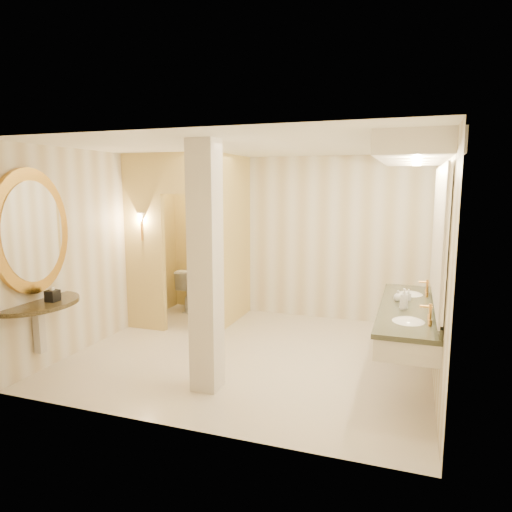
{
  "coord_description": "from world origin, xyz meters",
  "views": [
    {
      "loc": [
        1.95,
        -5.48,
        2.23
      ],
      "look_at": [
        -0.02,
        0.2,
        1.29
      ],
      "focal_mm": 32.0,
      "sensor_mm": 36.0,
      "label": 1
    }
  ],
  "objects": [
    {
      "name": "toilet",
      "position": [
        -1.76,
        1.75,
        0.38
      ],
      "size": [
        0.52,
        0.8,
        0.77
      ],
      "primitive_type": "imported",
      "rotation": [
        0.0,
        0.0,
        3.27
      ],
      "color": "white",
      "rests_on": "floor"
    },
    {
      "name": "pillar",
      "position": [
        -0.13,
        -1.13,
        1.35
      ],
      "size": [
        0.29,
        0.29,
        2.7
      ],
      "primitive_type": "cube",
      "color": "beige",
      "rests_on": "floor"
    },
    {
      "name": "wall_front",
      "position": [
        0.0,
        -2.0,
        1.35
      ],
      "size": [
        4.5,
        0.02,
        2.7
      ],
      "primitive_type": "cube",
      "color": "silver",
      "rests_on": "floor"
    },
    {
      "name": "wall_right",
      "position": [
        2.25,
        0.0,
        1.35
      ],
      "size": [
        0.02,
        4.0,
        2.7
      ],
      "primitive_type": "cube",
      "color": "silver",
      "rests_on": "floor"
    },
    {
      "name": "ceiling",
      "position": [
        0.0,
        0.0,
        2.7
      ],
      "size": [
        4.5,
        4.5,
        0.0
      ],
      "primitive_type": "plane",
      "rotation": [
        3.14,
        0.0,
        0.0
      ],
      "color": "white",
      "rests_on": "wall_back"
    },
    {
      "name": "wall_left",
      "position": [
        -2.25,
        0.0,
        1.35
      ],
      "size": [
        0.02,
        4.0,
        2.7
      ],
      "primitive_type": "cube",
      "color": "silver",
      "rests_on": "floor"
    },
    {
      "name": "soap_bottle_b",
      "position": [
        1.82,
        -0.0,
        0.94
      ],
      "size": [
        0.14,
        0.14,
        0.13
      ],
      "primitive_type": "imported",
      "rotation": [
        0.0,
        0.0,
        -0.39
      ],
      "color": "silver",
      "rests_on": "vanity"
    },
    {
      "name": "soap_bottle_c",
      "position": [
        1.89,
        -0.36,
        0.99
      ],
      "size": [
        0.11,
        0.11,
        0.24
      ],
      "primitive_type": "imported",
      "rotation": [
        0.0,
        0.0,
        0.3
      ],
      "color": "#C6B28C",
      "rests_on": "vanity"
    },
    {
      "name": "soap_bottle_a",
      "position": [
        1.94,
        0.08,
        0.94
      ],
      "size": [
        0.06,
        0.07,
        0.14
      ],
      "primitive_type": "imported",
      "rotation": [
        0.0,
        0.0,
        0.04
      ],
      "color": "beige",
      "rests_on": "vanity"
    },
    {
      "name": "floor",
      "position": [
        0.0,
        0.0,
        0.0
      ],
      "size": [
        4.5,
        4.5,
        0.0
      ],
      "primitive_type": "plane",
      "color": "beige",
      "rests_on": "ground"
    },
    {
      "name": "wall_back",
      "position": [
        0.0,
        2.0,
        1.35
      ],
      "size": [
        4.5,
        0.02,
        2.7
      ],
      "primitive_type": "cube",
      "color": "silver",
      "rests_on": "floor"
    },
    {
      "name": "console_shelf",
      "position": [
        -2.21,
        -1.4,
        1.35
      ],
      "size": [
        1.12,
        1.12,
        2.01
      ],
      "color": "black",
      "rests_on": "floor"
    },
    {
      "name": "wall_sconce",
      "position": [
        -1.93,
        0.43,
        1.73
      ],
      "size": [
        0.14,
        0.14,
        0.42
      ],
      "color": "gold",
      "rests_on": "toilet_closet"
    },
    {
      "name": "vanity",
      "position": [
        1.98,
        -0.19,
        1.63
      ],
      "size": [
        0.75,
        2.46,
        2.09
      ],
      "color": "beige",
      "rests_on": "floor"
    },
    {
      "name": "tissue_box",
      "position": [
        -2.03,
        -1.33,
        0.94
      ],
      "size": [
        0.13,
        0.13,
        0.13
      ],
      "primitive_type": "cube",
      "rotation": [
        0.0,
        0.0,
        -0.0
      ],
      "color": "black",
      "rests_on": "console_shelf"
    },
    {
      "name": "toilet_closet",
      "position": [
        -1.11,
        0.97,
        1.39
      ],
      "size": [
        1.5,
        1.55,
        2.7
      ],
      "color": "#F1D17E",
      "rests_on": "floor"
    }
  ]
}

